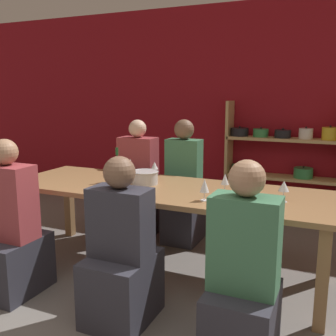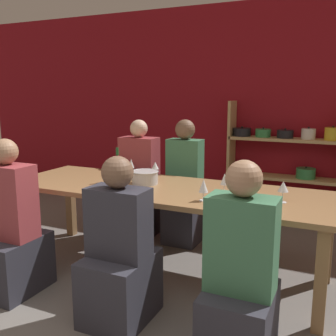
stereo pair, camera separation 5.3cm
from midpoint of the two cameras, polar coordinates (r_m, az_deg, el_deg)
The scene contains 17 objects.
wall_back_red at distance 5.37m, azimuth 10.80°, elevation 8.50°, with size 8.80×0.06×2.70m.
shelf_unit at distance 5.14m, azimuth 16.99°, elevation -0.52°, with size 1.39×0.30×1.45m.
dining_table at distance 3.37m, azimuth -0.27°, elevation -4.08°, with size 2.79×0.94×0.76m.
mixing_bowl at distance 3.47m, azimuth -2.95°, elevation -1.29°, with size 0.24×0.24×0.12m.
wine_bottle_green at distance 3.57m, azimuth -6.90°, elevation 0.03°, with size 0.08×0.08×0.31m.
wine_glass_empty_a at distance 3.31m, azimuth 12.94°, elevation -1.26°, with size 0.06×0.06×0.16m.
wine_glass_red_a at distance 3.80m, azimuth -1.47°, elevation 0.29°, with size 0.07×0.07×0.14m.
wine_glass_red_b at distance 3.12m, azimuth 8.67°, elevation -1.74°, with size 0.06×0.06×0.17m.
wine_glass_white_a at distance 2.93m, azimuth 5.69°, elevation -2.68°, with size 0.07×0.07×0.17m.
wine_glass_white_b at distance 3.87m, azimuth -4.98°, elevation 0.58°, with size 0.06×0.06×0.16m.
wine_glass_red_c at distance 2.99m, azimuth 16.85°, elevation -2.68°, with size 0.08×0.08×0.16m.
cell_phone at distance 3.42m, azimuth -8.28°, elevation -2.57°, with size 0.09×0.16×0.01m.
person_near_a at distance 2.47m, azimuth 11.03°, elevation -16.30°, with size 0.40×0.50×1.19m.
person_far_a at distance 4.13m, azimuth 2.78°, elevation -4.16°, with size 0.35×0.44×1.29m.
person_near_b at distance 3.34m, azimuth -21.33°, elevation -9.35°, with size 0.41×0.51×1.22m.
person_far_b at distance 4.37m, azimuth -3.79°, elevation -3.60°, with size 0.40×0.51×1.27m.
person_near_c at distance 2.77m, azimuth -6.49°, elevation -13.40°, with size 0.41×0.52×1.15m.
Camera 2 is at (1.35, -1.36, 1.55)m, focal length 42.00 mm.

